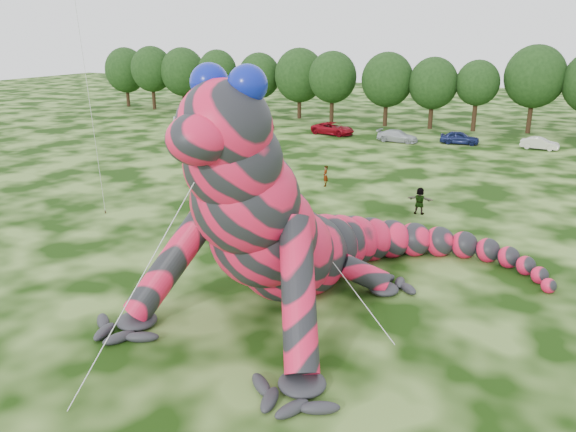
% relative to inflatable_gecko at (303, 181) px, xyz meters
% --- Properties ---
extents(ground, '(240.00, 240.00, 0.00)m').
position_rel_inflatable_gecko_xyz_m(ground, '(0.61, -6.51, -5.42)').
color(ground, '#16330A').
rests_on(ground, ground).
extents(inflatable_gecko, '(21.26, 24.14, 10.84)m').
position_rel_inflatable_gecko_xyz_m(inflatable_gecko, '(0.00, 0.00, 0.00)').
color(inflatable_gecko, '#E61843').
rests_on(inflatable_gecko, ground).
extents(tree_0, '(6.91, 6.22, 9.51)m').
position_rel_inflatable_gecko_xyz_m(tree_0, '(-53.95, 52.72, -0.66)').
color(tree_0, black).
rests_on(tree_0, ground).
extents(tree_1, '(6.74, 6.07, 9.81)m').
position_rel_inflatable_gecko_xyz_m(tree_1, '(-47.75, 51.54, -0.51)').
color(tree_1, black).
rests_on(tree_1, ground).
extents(tree_2, '(7.04, 6.34, 9.64)m').
position_rel_inflatable_gecko_xyz_m(tree_2, '(-42.41, 52.25, -0.60)').
color(tree_2, black).
rests_on(tree_2, ground).
extents(tree_3, '(5.81, 5.23, 9.44)m').
position_rel_inflatable_gecko_xyz_m(tree_3, '(-35.11, 50.55, -0.70)').
color(tree_3, black).
rests_on(tree_3, ground).
extents(tree_4, '(6.22, 5.60, 9.06)m').
position_rel_inflatable_gecko_xyz_m(tree_4, '(-29.04, 52.20, -0.89)').
color(tree_4, black).
rests_on(tree_4, ground).
extents(tree_5, '(7.16, 6.44, 9.80)m').
position_rel_inflatable_gecko_xyz_m(tree_5, '(-22.52, 51.92, -0.52)').
color(tree_5, black).
rests_on(tree_5, ground).
extents(tree_6, '(6.52, 5.86, 9.49)m').
position_rel_inflatable_gecko_xyz_m(tree_6, '(-16.95, 50.17, -0.67)').
color(tree_6, black).
rests_on(tree_6, ground).
extents(tree_7, '(6.68, 6.01, 9.48)m').
position_rel_inflatable_gecko_xyz_m(tree_7, '(-9.48, 50.29, -0.68)').
color(tree_7, black).
rests_on(tree_7, ground).
extents(tree_8, '(6.14, 5.53, 8.94)m').
position_rel_inflatable_gecko_xyz_m(tree_8, '(-3.61, 50.47, -0.95)').
color(tree_8, black).
rests_on(tree_8, ground).
extents(tree_9, '(5.27, 4.74, 8.68)m').
position_rel_inflatable_gecko_xyz_m(tree_9, '(1.67, 50.83, -1.08)').
color(tree_9, black).
rests_on(tree_9, ground).
extents(tree_10, '(7.09, 6.38, 10.50)m').
position_rel_inflatable_gecko_xyz_m(tree_10, '(8.00, 52.06, -0.17)').
color(tree_10, black).
rests_on(tree_10, ground).
extents(car_0, '(4.44, 1.96, 1.49)m').
position_rel_inflatable_gecko_xyz_m(car_0, '(-33.66, 40.43, -4.67)').
color(car_0, white).
rests_on(car_0, ground).
extents(car_1, '(3.92, 1.73, 1.25)m').
position_rel_inflatable_gecko_xyz_m(car_1, '(-23.15, 40.36, -4.79)').
color(car_1, black).
rests_on(car_1, ground).
extents(car_2, '(5.68, 3.46, 1.47)m').
position_rel_inflatable_gecko_xyz_m(car_2, '(-13.44, 41.13, -4.68)').
color(car_2, maroon).
rests_on(car_2, ground).
extents(car_3, '(4.71, 2.17, 1.34)m').
position_rel_inflatable_gecko_xyz_m(car_3, '(-5.19, 39.66, -4.75)').
color(car_3, '#AFB5B9').
rests_on(car_3, ground).
extents(car_4, '(4.33, 2.00, 1.44)m').
position_rel_inflatable_gecko_xyz_m(car_4, '(1.39, 41.26, -4.70)').
color(car_4, '#141E4E').
rests_on(car_4, ground).
extents(car_5, '(3.94, 1.75, 1.26)m').
position_rel_inflatable_gecko_xyz_m(car_5, '(9.55, 41.74, -4.79)').
color(car_5, silver).
rests_on(car_5, ground).
extents(spectator_0, '(0.59, 0.71, 1.68)m').
position_rel_inflatable_gecko_xyz_m(spectator_0, '(-5.80, 18.36, -4.58)').
color(spectator_0, gray).
rests_on(spectator_0, ground).
extents(spectator_5, '(1.75, 0.60, 1.87)m').
position_rel_inflatable_gecko_xyz_m(spectator_5, '(2.60, 14.23, -4.48)').
color(spectator_5, gray).
rests_on(spectator_5, ground).
extents(spectator_4, '(0.99, 0.87, 1.71)m').
position_rel_inflatable_gecko_xyz_m(spectator_4, '(-17.61, 26.67, -4.56)').
color(spectator_4, gray).
rests_on(spectator_4, ground).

